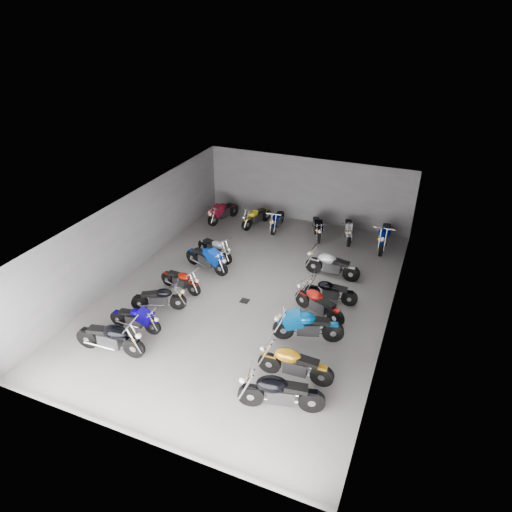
# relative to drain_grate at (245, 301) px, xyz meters

# --- Properties ---
(ground) EXTENTS (14.00, 14.00, 0.00)m
(ground) POSITION_rel_drain_grate_xyz_m (0.00, 0.50, -0.01)
(ground) COLOR gray
(ground) RESTS_ON ground
(wall_back) EXTENTS (10.00, 0.10, 3.20)m
(wall_back) POSITION_rel_drain_grate_xyz_m (0.00, 7.50, 1.59)
(wall_back) COLOR gray
(wall_back) RESTS_ON ground
(wall_left) EXTENTS (0.10, 14.00, 3.20)m
(wall_left) POSITION_rel_drain_grate_xyz_m (-5.00, 0.50, 1.59)
(wall_left) COLOR gray
(wall_left) RESTS_ON ground
(wall_right) EXTENTS (0.10, 14.00, 3.20)m
(wall_right) POSITION_rel_drain_grate_xyz_m (5.00, 0.50, 1.59)
(wall_right) COLOR gray
(wall_right) RESTS_ON ground
(ceiling) EXTENTS (10.00, 14.00, 0.04)m
(ceiling) POSITION_rel_drain_grate_xyz_m (0.00, 0.50, 3.21)
(ceiling) COLOR black
(ceiling) RESTS_ON wall_back
(drain_grate) EXTENTS (0.32, 0.32, 0.01)m
(drain_grate) POSITION_rel_drain_grate_xyz_m (0.00, 0.00, 0.00)
(drain_grate) COLOR black
(drain_grate) RESTS_ON ground
(motorcycle_left_a) EXTENTS (2.33, 0.52, 1.02)m
(motorcycle_left_a) POSITION_rel_drain_grate_xyz_m (-2.69, -4.08, 0.55)
(motorcycle_left_a) COLOR black
(motorcycle_left_a) RESTS_ON ground
(motorcycle_left_b) EXTENTS (1.89, 0.39, 0.83)m
(motorcycle_left_b) POSITION_rel_drain_grate_xyz_m (-2.65, -2.87, 0.45)
(motorcycle_left_b) COLOR black
(motorcycle_left_b) RESTS_ON ground
(motorcycle_left_c) EXTENTS (1.83, 0.91, 0.86)m
(motorcycle_left_c) POSITION_rel_drain_grate_xyz_m (-2.56, -1.60, 0.46)
(motorcycle_left_c) COLOR black
(motorcycle_left_c) RESTS_ON ground
(motorcycle_left_d) EXTENTS (1.86, 0.51, 0.82)m
(motorcycle_left_d) POSITION_rel_drain_grate_xyz_m (-2.49, -0.26, 0.44)
(motorcycle_left_d) COLOR black
(motorcycle_left_d) RESTS_ON ground
(motorcycle_left_e) EXTENTS (2.13, 0.70, 0.95)m
(motorcycle_left_e) POSITION_rel_drain_grate_xyz_m (-2.28, 1.45, 0.51)
(motorcycle_left_e) COLOR black
(motorcycle_left_e) RESTS_ON ground
(motorcycle_left_f) EXTENTS (1.92, 0.86, 0.89)m
(motorcycle_left_f) POSITION_rel_drain_grate_xyz_m (-2.41, 2.39, 0.48)
(motorcycle_left_f) COLOR black
(motorcycle_left_f) RESTS_ON ground
(motorcycle_right_a) EXTENTS (2.30, 0.77, 1.03)m
(motorcycle_right_a) POSITION_rel_drain_grate_xyz_m (2.87, -4.19, 0.56)
(motorcycle_right_a) COLOR black
(motorcycle_right_a) RESTS_ON ground
(motorcycle_right_b) EXTENTS (2.25, 0.47, 0.99)m
(motorcycle_right_b) POSITION_rel_drain_grate_xyz_m (2.88, -2.99, 0.53)
(motorcycle_right_b) COLOR black
(motorcycle_right_b) RESTS_ON ground
(motorcycle_right_c) EXTENTS (2.22, 0.84, 1.01)m
(motorcycle_right_c) POSITION_rel_drain_grate_xyz_m (2.72, -1.19, 0.54)
(motorcycle_right_c) COLOR black
(motorcycle_right_c) RESTS_ON ground
(motorcycle_right_d) EXTENTS (1.97, 0.99, 0.93)m
(motorcycle_right_d) POSITION_rel_drain_grate_xyz_m (2.69, 0.19, 0.50)
(motorcycle_right_d) COLOR black
(motorcycle_right_d) RESTS_ON ground
(motorcycle_right_e) EXTENTS (1.94, 0.44, 0.85)m
(motorcycle_right_e) POSITION_rel_drain_grate_xyz_m (2.87, 1.13, 0.46)
(motorcycle_right_e) COLOR black
(motorcycle_right_e) RESTS_ON ground
(motorcycle_right_f) EXTENTS (2.19, 0.45, 0.96)m
(motorcycle_right_f) POSITION_rel_drain_grate_xyz_m (2.48, 2.86, 0.52)
(motorcycle_right_f) COLOR black
(motorcycle_right_f) RESTS_ON ground
(motorcycle_back_a) EXTENTS (0.73, 2.04, 0.92)m
(motorcycle_back_a) POSITION_rel_drain_grate_xyz_m (-3.74, 5.87, 0.50)
(motorcycle_back_a) COLOR black
(motorcycle_back_a) RESTS_ON ground
(motorcycle_back_b) EXTENTS (0.75, 1.96, 0.89)m
(motorcycle_back_b) POSITION_rel_drain_grate_xyz_m (-2.04, 6.00, 0.48)
(motorcycle_back_b) COLOR black
(motorcycle_back_b) RESTS_ON ground
(motorcycle_back_c) EXTENTS (0.42, 1.94, 0.85)m
(motorcycle_back_c) POSITION_rel_drain_grate_xyz_m (-0.97, 6.06, 0.46)
(motorcycle_back_c) COLOR black
(motorcycle_back_c) RESTS_ON ground
(motorcycle_back_d) EXTENTS (0.88, 1.90, 0.88)m
(motorcycle_back_d) POSITION_rel_drain_grate_xyz_m (0.98, 6.03, 0.47)
(motorcycle_back_d) COLOR black
(motorcycle_back_d) RESTS_ON ground
(motorcycle_back_e) EXTENTS (0.66, 2.00, 0.89)m
(motorcycle_back_e) POSITION_rel_drain_grate_xyz_m (2.38, 6.29, 0.48)
(motorcycle_back_e) COLOR black
(motorcycle_back_e) RESTS_ON ground
(motorcycle_back_f) EXTENTS (0.48, 2.40, 1.06)m
(motorcycle_back_f) POSITION_rel_drain_grate_xyz_m (4.00, 6.11, 0.57)
(motorcycle_back_f) COLOR black
(motorcycle_back_f) RESTS_ON ground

